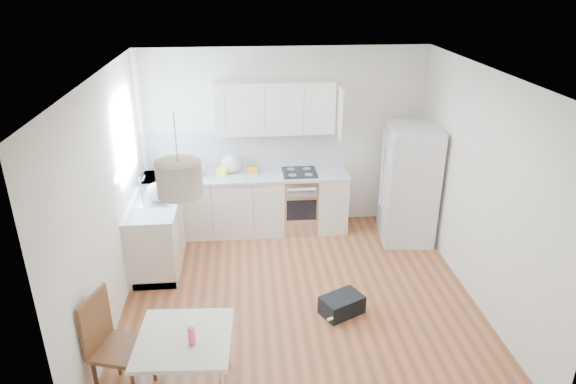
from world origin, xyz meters
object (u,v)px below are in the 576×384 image
object	(u,v)px
dining_chair	(122,347)
gym_bag	(342,305)
refrigerator	(410,184)
dining_table	(185,343)

from	to	relation	value
dining_chair	gym_bag	bearing A→B (deg)	41.71
refrigerator	gym_bag	xyz separation A→B (m)	(-1.29, -1.77, -0.74)
refrigerator	gym_bag	bearing A→B (deg)	-119.72
refrigerator	gym_bag	world-z (taller)	refrigerator
refrigerator	dining_chair	bearing A→B (deg)	-135.35
gym_bag	dining_chair	bearing A→B (deg)	177.32
dining_table	dining_chair	world-z (taller)	dining_chair
refrigerator	dining_table	size ratio (longest dim) A/B	1.92
dining_chair	gym_bag	distance (m)	2.50
dining_table	gym_bag	distance (m)	2.05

